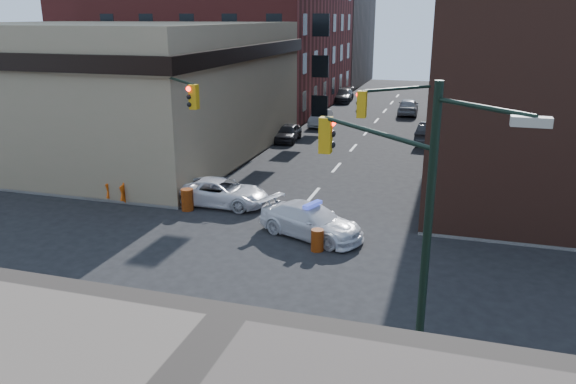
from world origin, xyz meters
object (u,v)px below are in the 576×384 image
Objects in this scene: barrel_road at (317,240)px; barricade_nw_a at (188,184)px; police_car at (311,221)px; parked_car_enear at (432,132)px; parked_car_wnear at (288,133)px; pickup at (221,192)px; pedestrian_b at (128,172)px; barrel_bank at (187,200)px; pedestrian_a at (173,188)px; parked_car_wfar at (321,118)px.

barricade_nw_a reaches higher than barrel_road.
parked_car_enear is at bearing 10.54° from police_car.
police_car reaches higher than parked_car_wnear.
police_car is 6.30m from pickup.
parked_car_enear is at bearing 40.52° from pedestrian_b.
pedestrian_b is 4.97m from barrel_bank.
barrel_bank is at bearing 68.74° from parked_car_enear.
pedestrian_b is (-15.55, -18.03, 0.33)m from parked_car_enear.
police_car is at bearing 114.12° from barrel_road.
pedestrian_b is at bearing 56.85° from parked_car_enear.
pedestrian_a reaches higher than parked_car_wnear.
barricade_nw_a is at bearing 84.69° from police_car.
police_car is 20.10m from parked_car_wnear.
pedestrian_b is (-4.68, -15.39, 0.47)m from parked_car_wnear.
pickup is at bearing -91.47° from parked_car_wfar.
parked_car_wfar is 4.55× the size of barrel_road.
police_car reaches higher than pickup.
pedestrian_a is 3.86m from pedestrian_b.
pedestrian_b is 1.79× the size of barrel_bank.
parked_car_wfar is 28.16m from barrel_road.
barricade_nw_a is (3.41, 0.49, -0.57)m from pedestrian_b.
parked_car_enear is at bearing 81.53° from barrel_road.
police_car is 1.16× the size of parked_car_wfar.
barrel_bank is at bearing -31.45° from pedestrian_b.
pedestrian_a is 9.27m from barrel_road.
barricade_nw_a is (-8.70, 5.52, 0.10)m from barrel_road.
parked_car_enear is at bearing -27.04° from pickup.
pedestrian_a reaches higher than barrel_bank.
pedestrian_b is 2.11× the size of barrel_road.
pedestrian_a is at bearing -96.99° from parked_car_wfar.
parked_car_enear is 22.77m from barrel_bank.
parked_car_enear is (10.87, 2.63, 0.15)m from parked_car_wnear.
parked_car_enear is (4.10, 21.56, 0.09)m from police_car.
police_car is at bearing 86.86° from parked_car_enear.
pickup reaches higher than parked_car_wnear.
police_car is 1.26× the size of parked_car_wnear.
parked_car_enear is 5.26× the size of barrel_road.
pickup reaches higher than barrel_bank.
barrel_road is (-3.43, -23.05, -0.35)m from parked_car_enear.
parked_car_wfar is 10.84m from parked_car_enear.
parked_car_wnear reaches higher than barricade_nw_a.
parked_car_enear reaches higher than police_car.
pedestrian_b reaches higher than parked_car_enear.
barrel_road is (8.57, -3.52, -0.49)m from pedestrian_a.
pickup is at bearing 19.17° from pedestrian_a.
pedestrian_a is at bearing 96.91° from police_car.
barrel_road is at bearing -22.39° from barrel_bank.
police_car is 8.16m from pedestrian_a.
barrel_bank is at bearing -77.77° from barricade_nw_a.
pedestrian_b is (-5.85, 0.65, 0.46)m from pickup.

